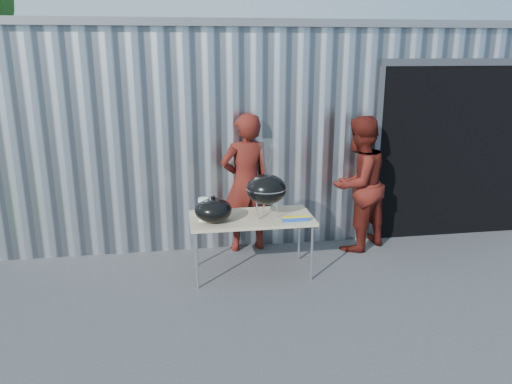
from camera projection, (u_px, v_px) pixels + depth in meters
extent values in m
plane|color=#3E3E41|center=(252.00, 304.00, 5.54)|extent=(80.00, 80.00, 0.00)
cube|color=silver|center=(256.00, 114.00, 9.70)|extent=(8.00, 6.00, 3.00)
cube|color=slate|center=(256.00, 31.00, 9.27)|extent=(8.20, 6.20, 0.10)
cube|color=black|center=(437.00, 146.00, 7.85)|extent=(2.40, 1.20, 2.50)
cube|color=#4C4C51|center=(467.00, 62.00, 6.95)|extent=(2.52, 0.08, 0.10)
cube|color=tan|center=(251.00, 218.00, 6.11)|extent=(1.50, 0.75, 0.04)
cylinder|color=silver|center=(197.00, 260.00, 5.81)|extent=(0.03, 0.03, 0.71)
cylinder|color=silver|center=(312.00, 253.00, 6.02)|extent=(0.03, 0.03, 0.71)
cylinder|color=silver|center=(195.00, 241.00, 6.40)|extent=(0.03, 0.03, 0.71)
cylinder|color=silver|center=(299.00, 235.00, 6.61)|extent=(0.03, 0.03, 0.71)
ellipsoid|color=black|center=(266.00, 189.00, 6.01)|extent=(0.48, 0.48, 0.36)
cylinder|color=silver|center=(266.00, 188.00, 6.01)|extent=(0.49, 0.49, 0.02)
cylinder|color=silver|center=(266.00, 187.00, 6.00)|extent=(0.46, 0.46, 0.01)
cylinder|color=silver|center=(264.00, 204.00, 6.21)|extent=(0.02, 0.02, 0.24)
cylinder|color=silver|center=(257.00, 209.00, 5.99)|extent=(0.02, 0.02, 0.24)
cylinder|color=silver|center=(277.00, 208.00, 6.02)|extent=(0.02, 0.02, 0.24)
cylinder|color=#C46B46|center=(254.00, 186.00, 5.97)|extent=(0.02, 0.14, 0.02)
cylinder|color=#C46B46|center=(257.00, 186.00, 5.98)|extent=(0.02, 0.14, 0.02)
cylinder|color=#C46B46|center=(260.00, 186.00, 5.99)|extent=(0.02, 0.14, 0.02)
cylinder|color=#C46B46|center=(263.00, 186.00, 5.99)|extent=(0.02, 0.14, 0.02)
cylinder|color=#C46B46|center=(266.00, 186.00, 6.00)|extent=(0.02, 0.14, 0.02)
cylinder|color=#C46B46|center=(269.00, 186.00, 6.00)|extent=(0.02, 0.14, 0.02)
cylinder|color=#C46B46|center=(272.00, 186.00, 6.01)|extent=(0.02, 0.14, 0.02)
cylinder|color=#C46B46|center=(276.00, 185.00, 6.02)|extent=(0.02, 0.14, 0.02)
cylinder|color=#C46B46|center=(279.00, 185.00, 6.02)|extent=(0.02, 0.14, 0.02)
cone|color=silver|center=(266.00, 163.00, 5.92)|extent=(0.20, 0.20, 0.55)
ellipsoid|color=black|center=(213.00, 210.00, 5.89)|extent=(0.44, 0.44, 0.29)
cylinder|color=black|center=(213.00, 197.00, 5.85)|extent=(0.05, 0.05, 0.03)
cylinder|color=white|center=(204.00, 209.00, 5.92)|extent=(0.12, 0.12, 0.28)
cube|color=white|center=(205.00, 210.00, 6.18)|extent=(0.20, 0.15, 0.10)
cube|color=#1A4BAE|center=(296.00, 219.00, 5.93)|extent=(0.32, 0.05, 0.05)
cube|color=yellow|center=(296.00, 217.00, 5.92)|extent=(0.32, 0.05, 0.01)
imported|color=#531610|center=(246.00, 183.00, 6.81)|extent=(0.76, 0.56, 1.92)
imported|color=#531610|center=(358.00, 184.00, 6.86)|extent=(1.14, 1.07, 1.87)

